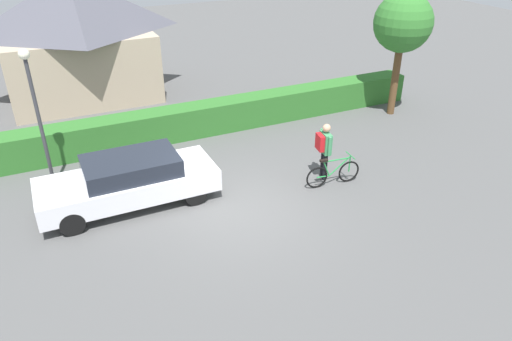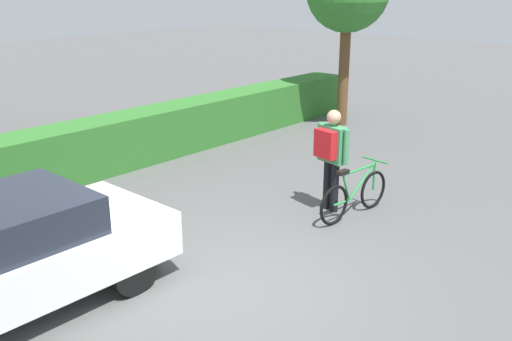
% 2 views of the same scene
% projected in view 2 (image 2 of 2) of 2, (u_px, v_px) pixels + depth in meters
% --- Properties ---
extents(ground_plane, '(60.00, 60.00, 0.00)m').
position_uv_depth(ground_plane, '(234.00, 284.00, 7.30)').
color(ground_plane, '#515151').
extents(hedge_row, '(18.41, 0.90, 1.05)m').
position_uv_depth(hedge_row, '(32.00, 163.00, 10.35)').
color(hedge_row, '#2E6B28').
rests_on(hedge_row, ground).
extents(bicycle, '(1.67, 0.50, 0.86)m').
position_uv_depth(bicycle, '(354.00, 195.00, 9.28)').
color(bicycle, black).
rests_on(bicycle, ground).
extents(person_rider, '(0.41, 0.67, 1.71)m').
position_uv_depth(person_rider, '(331.00, 151.00, 9.29)').
color(person_rider, black).
rests_on(person_rider, ground).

